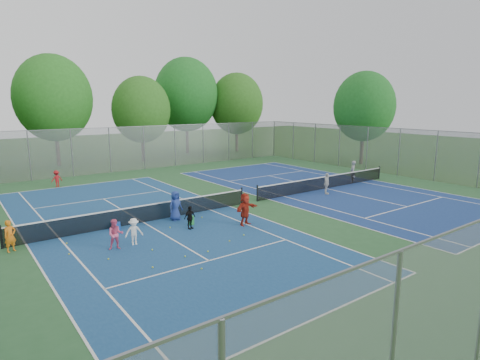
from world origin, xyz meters
The scene contains 36 objects.
ground centered at (0.00, 0.00, 0.00)m, with size 120.00×120.00×0.00m, color #234917.
court_pad centered at (0.00, 0.00, 0.01)m, with size 32.00×32.00×0.01m, color #2A592F.
court_left centered at (-7.00, 0.00, 0.02)m, with size 10.97×23.77×0.01m, color navy.
court_right centered at (7.00, 0.00, 0.02)m, with size 10.97×23.77×0.01m, color navy.
net_left centered at (-7.00, 0.00, 0.46)m, with size 12.87×0.10×0.91m, color black.
net_right centered at (7.00, 0.00, 0.46)m, with size 12.87×0.10×0.91m, color black.
fence_north centered at (0.00, 16.00, 2.00)m, with size 32.00×0.10×4.00m, color gray.
fence_east centered at (16.00, 0.00, 2.00)m, with size 32.00×0.10×4.00m, color gray.
tree_nl centered at (-6.00, 23.00, 6.54)m, with size 7.20×7.20×10.69m.
tree_nc centered at (2.00, 21.00, 5.39)m, with size 6.00×6.00×8.85m.
tree_nr centered at (9.00, 24.00, 7.04)m, with size 7.60×7.60×11.42m.
tree_ne centered at (15.00, 22.00, 5.97)m, with size 6.60×6.60×9.77m.
tree_side_e centered at (19.00, 6.00, 5.74)m, with size 6.00×6.00×9.20m.
ball_crate centered at (-8.53, -0.31, 0.17)m, with size 0.40×0.40×0.34m, color #174BB1.
ball_hopper centered at (-5.20, -1.82, 0.24)m, with size 0.24×0.24×0.48m, color green.
student_a centered at (-13.11, -0.60, 0.68)m, with size 0.50×0.33×1.36m, color orange.
student_b centered at (-9.48, -2.96, 0.67)m, with size 0.65×0.50×1.33m, color #E75984.
student_c centered at (-8.64, -2.89, 0.60)m, with size 0.78×0.45×1.21m, color white.
student_d centered at (-5.57, -2.38, 0.59)m, with size 0.69×0.29×1.17m, color black.
student_e centered at (-5.43, -0.61, 0.80)m, with size 0.78×0.51×1.59m, color navy.
student_f centered at (-2.98, -3.47, 0.83)m, with size 1.55×0.49×1.67m, color #AB2818.
child_far_baseline centered at (-8.52, 12.19, 0.62)m, with size 0.81×0.46×1.25m, color #A5171A.
instructor centered at (10.20, 0.18, 0.88)m, with size 0.64×0.42×1.75m, color gray.
teen_court_b centered at (5.67, -1.21, 0.73)m, with size 0.86×0.36×1.47m, color silver.
tennis_ball_0 centered at (-10.16, -3.95, 0.03)m, with size 0.07×0.07×0.07m, color gold.
tennis_ball_1 centered at (-11.27, -2.46, 0.03)m, with size 0.07×0.07×0.07m, color gold.
tennis_ball_2 centered at (-6.54, -5.59, 0.03)m, with size 0.07×0.07×0.07m, color #BEE134.
tennis_ball_3 centered at (-9.08, -5.75, 0.03)m, with size 0.07×0.07×0.07m, color yellow.
tennis_ball_4 centered at (-6.32, -1.70, 0.03)m, with size 0.07×0.07×0.07m, color #B2CA2F.
tennis_ball_5 centered at (-4.07, -4.80, 0.03)m, with size 0.07×0.07×0.07m, color #BEE635.
tennis_ball_6 centered at (-5.08, -5.08, 0.03)m, with size 0.07×0.07×0.07m, color gold.
tennis_ball_7 centered at (-4.14, -1.12, 0.03)m, with size 0.07×0.07×0.07m, color #ACC42D.
tennis_ball_8 centered at (-7.57, -5.51, 0.03)m, with size 0.07×0.07×0.07m, color #B5DC33.
tennis_ball_9 centered at (-11.03, -1.05, 0.03)m, with size 0.07×0.07×0.07m, color gold.
tennis_ball_10 centered at (-8.33, -4.04, 0.03)m, with size 0.07×0.07×0.07m, color #BAE335.
tennis_ball_11 centered at (-7.67, -6.95, 0.03)m, with size 0.07×0.07×0.07m, color #A3C52E.
Camera 1 is at (-14.86, -19.11, 6.16)m, focal length 30.00 mm.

